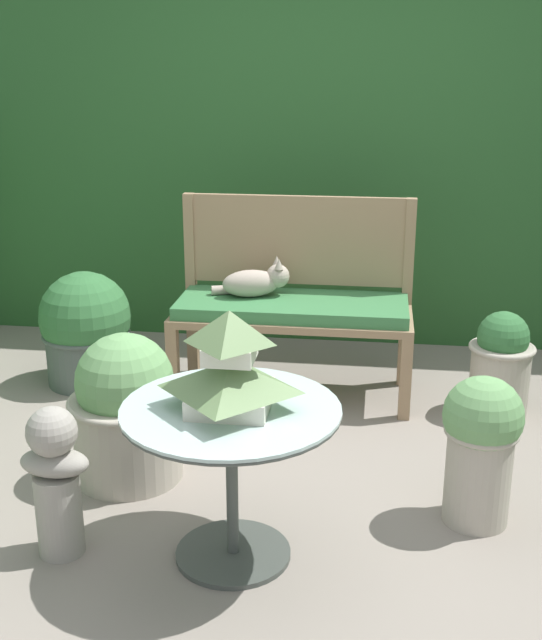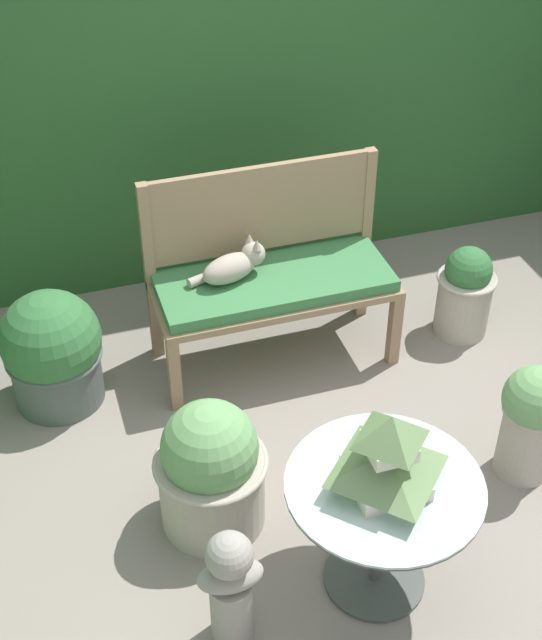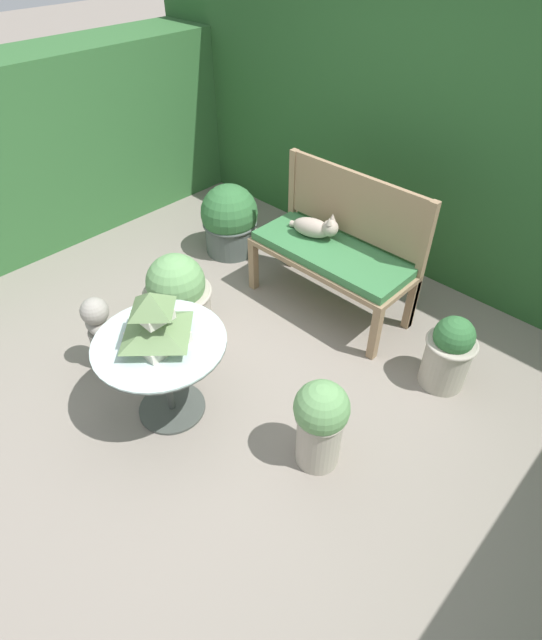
# 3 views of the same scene
# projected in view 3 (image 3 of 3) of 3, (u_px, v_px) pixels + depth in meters

# --- Properties ---
(ground) EXTENTS (30.00, 30.00, 0.00)m
(ground) POSITION_uv_depth(u_px,v_px,m) (257.00, 380.00, 3.47)
(ground) COLOR gray
(foliage_hedge_back) EXTENTS (6.40, 0.84, 2.12)m
(foliage_hedge_back) POSITION_uv_depth(u_px,v_px,m) (457.00, 138.00, 4.04)
(foliage_hedge_back) COLOR #285628
(foliage_hedge_back) RESTS_ON ground
(foliage_hedge_left) EXTENTS (0.70, 3.50, 1.60)m
(foliage_hedge_left) POSITION_uv_depth(u_px,v_px,m) (46.00, 149.00, 4.52)
(foliage_hedge_left) COLOR #336633
(foliage_hedge_left) RESTS_ON ground
(garden_bench) EXTENTS (1.28, 0.53, 0.54)m
(garden_bench) POSITION_uv_depth(u_px,v_px,m) (331.00, 258.00, 3.79)
(garden_bench) COLOR #937556
(garden_bench) RESTS_ON ground
(bench_backrest) EXTENTS (1.28, 0.06, 1.06)m
(bench_backrest) POSITION_uv_depth(u_px,v_px,m) (354.00, 213.00, 3.73)
(bench_backrest) COLOR #937556
(bench_backrest) RESTS_ON ground
(cat) EXTENTS (0.43, 0.23, 0.21)m
(cat) POSITION_uv_depth(u_px,v_px,m) (316.00, 227.00, 3.82)
(cat) COLOR #A89989
(cat) RESTS_ON garden_bench
(patio_table) EXTENTS (0.79, 0.79, 0.61)m
(patio_table) POSITION_uv_depth(u_px,v_px,m) (162.00, 357.00, 2.96)
(patio_table) COLOR #424742
(patio_table) RESTS_ON ground
(pagoda_birdhouse) EXTENTS (0.38, 0.38, 0.36)m
(pagoda_birdhouse) POSITION_uv_depth(u_px,v_px,m) (155.00, 322.00, 2.78)
(pagoda_birdhouse) COLOR silver
(pagoda_birdhouse) RESTS_ON patio_table
(garden_bust) EXTENTS (0.27, 0.19, 0.59)m
(garden_bust) POSITION_uv_depth(u_px,v_px,m) (101.00, 332.00, 3.38)
(garden_bust) COLOR gray
(garden_bust) RESTS_ON ground
(potted_plant_patio_mid) EXTENTS (0.52, 0.52, 0.65)m
(potted_plant_patio_mid) POSITION_uv_depth(u_px,v_px,m) (230.00, 221.00, 4.52)
(potted_plant_patio_mid) COLOR #4C5651
(potted_plant_patio_mid) RESTS_ON ground
(potted_plant_hedge_corner) EXTENTS (0.51, 0.51, 0.66)m
(potted_plant_hedge_corner) POSITION_uv_depth(u_px,v_px,m) (178.00, 297.00, 3.66)
(potted_plant_hedge_corner) COLOR #ADA393
(potted_plant_hedge_corner) RESTS_ON ground
(potted_plant_table_near) EXTENTS (0.31, 0.31, 0.62)m
(potted_plant_table_near) POSITION_uv_depth(u_px,v_px,m) (320.00, 422.00, 2.78)
(potted_plant_table_near) COLOR #ADA393
(potted_plant_table_near) RESTS_ON ground
(potted_plant_bench_right) EXTENTS (0.34, 0.34, 0.56)m
(potted_plant_bench_right) POSITION_uv_depth(u_px,v_px,m) (449.00, 353.00, 3.28)
(potted_plant_bench_right) COLOR #ADA393
(potted_plant_bench_right) RESTS_ON ground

